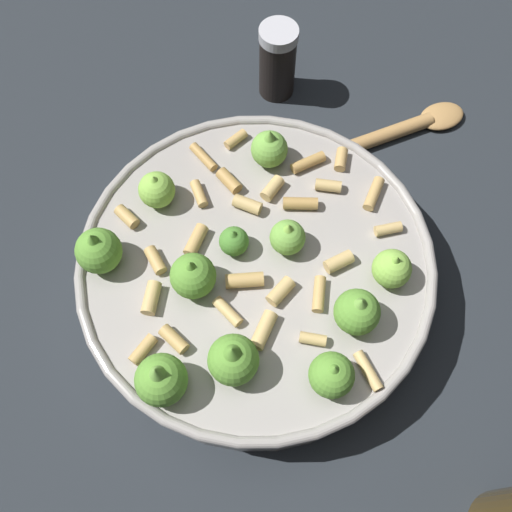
% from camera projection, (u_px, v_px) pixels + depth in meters
% --- Properties ---
extents(ground_plane, '(2.40, 2.40, 0.00)m').
position_uv_depth(ground_plane, '(256.00, 285.00, 0.57)').
color(ground_plane, '#23282D').
extents(cooking_pan, '(0.32, 0.32, 0.11)m').
position_uv_depth(cooking_pan, '(255.00, 273.00, 0.54)').
color(cooking_pan, '#9E9993').
rests_on(cooking_pan, ground).
extents(pepper_shaker, '(0.04, 0.04, 0.09)m').
position_uv_depth(pepper_shaker, '(277.00, 61.00, 0.63)').
color(pepper_shaker, black).
rests_on(pepper_shaker, ground).
extents(wooden_spoon, '(0.24, 0.05, 0.02)m').
position_uv_depth(wooden_spoon, '(379.00, 138.00, 0.64)').
color(wooden_spoon, '#B2844C').
rests_on(wooden_spoon, ground).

